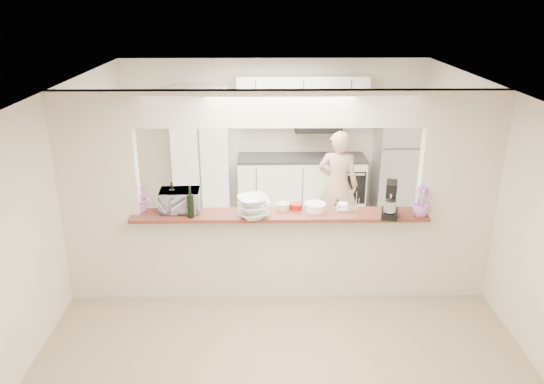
{
  "coord_description": "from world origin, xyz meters",
  "views": [
    {
      "loc": [
        -0.17,
        -5.68,
        3.46
      ],
      "look_at": [
        -0.08,
        0.3,
        1.22
      ],
      "focal_mm": 35.0,
      "sensor_mm": 36.0,
      "label": 1
    }
  ],
  "objects_px": {
    "stand_mixer": "(390,201)",
    "toaster_oven": "(180,200)",
    "refrigerator": "(399,163)",
    "person": "(338,186)"
  },
  "relations": [
    {
      "from": "person",
      "to": "stand_mixer",
      "type": "bearing_deg",
      "value": 111.91
    },
    {
      "from": "person",
      "to": "toaster_oven",
      "type": "bearing_deg",
      "value": 47.83
    },
    {
      "from": "toaster_oven",
      "to": "person",
      "type": "height_order",
      "value": "person"
    },
    {
      "from": "stand_mixer",
      "to": "toaster_oven",
      "type": "bearing_deg",
      "value": 175.57
    },
    {
      "from": "refrigerator",
      "to": "stand_mixer",
      "type": "bearing_deg",
      "value": -105.96
    },
    {
      "from": "toaster_oven",
      "to": "stand_mixer",
      "type": "bearing_deg",
      "value": -6.55
    },
    {
      "from": "stand_mixer",
      "to": "person",
      "type": "bearing_deg",
      "value": 101.26
    },
    {
      "from": "toaster_oven",
      "to": "person",
      "type": "xyz_separation_m",
      "value": [
        2.06,
        1.56,
        -0.4
      ]
    },
    {
      "from": "refrigerator",
      "to": "person",
      "type": "bearing_deg",
      "value": -137.72
    },
    {
      "from": "refrigerator",
      "to": "stand_mixer",
      "type": "relative_size",
      "value": 4.1
    }
  ]
}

